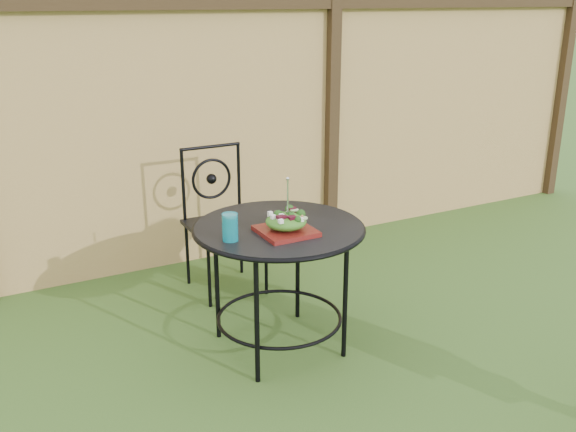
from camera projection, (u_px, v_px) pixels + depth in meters
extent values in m
plane|color=#264A17|center=(334.00, 424.00, 2.96)|extent=(60.00, 60.00, 0.00)
cube|color=#DEB46E|center=(171.00, 143.00, 4.51)|extent=(8.00, 0.05, 1.80)
cube|color=black|center=(165.00, 5.00, 4.17)|extent=(8.00, 0.07, 0.07)
cube|color=black|center=(332.00, 122.00, 5.03)|extent=(0.09, 0.09, 1.90)
cube|color=black|center=(560.00, 99.00, 6.20)|extent=(0.09, 0.09, 1.90)
cylinder|color=black|center=(279.00, 227.00, 3.40)|extent=(0.90, 0.90, 0.02)
torus|color=black|center=(279.00, 228.00, 3.41)|extent=(0.92, 0.92, 0.02)
torus|color=black|center=(279.00, 317.00, 3.58)|extent=(0.70, 0.70, 0.02)
cylinder|color=black|center=(298.00, 264.00, 3.86)|extent=(0.03, 0.03, 0.71)
cylinder|color=black|center=(217.00, 281.00, 3.62)|extent=(0.03, 0.03, 0.71)
cylinder|color=black|center=(257.00, 320.00, 3.19)|extent=(0.03, 0.03, 0.71)
cylinder|color=black|center=(345.00, 298.00, 3.42)|extent=(0.03, 0.03, 0.71)
cube|color=black|center=(225.00, 226.00, 4.21)|extent=(0.46, 0.46, 0.03)
cylinder|color=black|center=(210.00, 147.00, 4.23)|extent=(0.42, 0.02, 0.02)
torus|color=black|center=(211.00, 179.00, 4.30)|extent=(0.28, 0.02, 0.28)
cylinder|color=black|center=(209.00, 275.00, 4.03)|extent=(0.02, 0.02, 0.44)
cylinder|color=black|center=(266.00, 263.00, 4.21)|extent=(0.02, 0.02, 0.44)
cylinder|color=black|center=(187.00, 254.00, 4.36)|extent=(0.02, 0.02, 0.44)
cylinder|color=black|center=(241.00, 244.00, 4.54)|extent=(0.02, 0.02, 0.44)
cylinder|color=black|center=(183.00, 186.00, 4.22)|extent=(0.02, 0.02, 0.50)
cylinder|color=black|center=(239.00, 178.00, 4.39)|extent=(0.02, 0.02, 0.50)
cube|color=#500B0F|center=(286.00, 231.00, 3.29)|extent=(0.27, 0.27, 0.02)
ellipsoid|color=#235614|center=(286.00, 222.00, 3.27)|extent=(0.21, 0.21, 0.08)
cylinder|color=silver|center=(288.00, 197.00, 3.23)|extent=(0.01, 0.01, 0.18)
cylinder|color=#0C7B8D|center=(230.00, 227.00, 3.17)|extent=(0.08, 0.08, 0.14)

